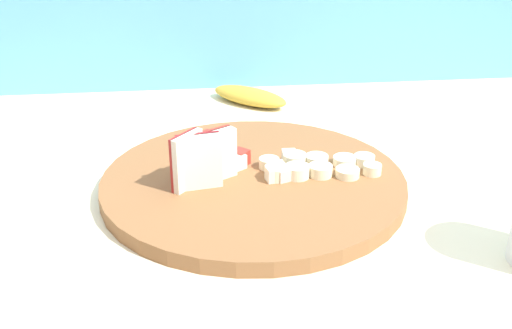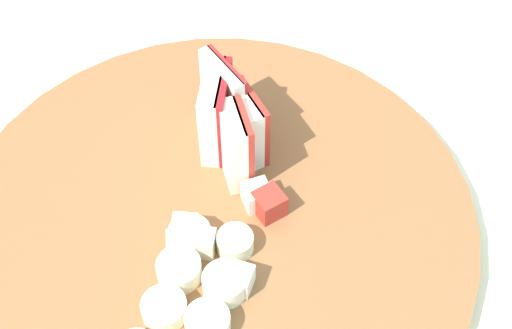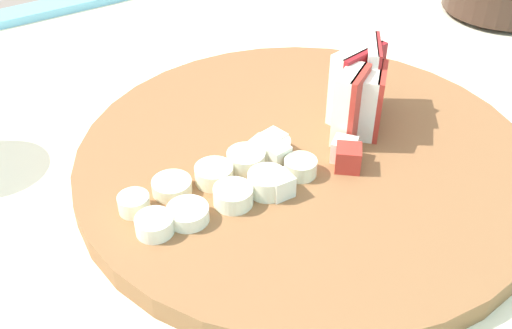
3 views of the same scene
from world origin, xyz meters
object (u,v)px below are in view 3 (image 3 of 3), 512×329
at_px(apple_wedge_fan, 362,92).
at_px(apple_dice_pile, 304,156).
at_px(cutting_board, 305,160).
at_px(banana_slice_rows, 227,182).

xyz_separation_m(apple_wedge_fan, apple_dice_pile, (0.07, 0.02, -0.02)).
distance_m(cutting_board, apple_wedge_fan, 0.07).
relative_size(apple_wedge_fan, apple_dice_pile, 0.90).
relative_size(apple_wedge_fan, banana_slice_rows, 0.54).
height_order(cutting_board, apple_dice_pile, apple_dice_pile).
distance_m(apple_wedge_fan, banana_slice_rows, 0.14).
bearing_deg(apple_wedge_fan, apple_dice_pile, 16.52).
xyz_separation_m(apple_wedge_fan, banana_slice_rows, (0.14, 0.01, -0.02)).
xyz_separation_m(cutting_board, apple_dice_pile, (0.01, 0.01, 0.02)).
bearing_deg(cutting_board, apple_wedge_fan, -173.45).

